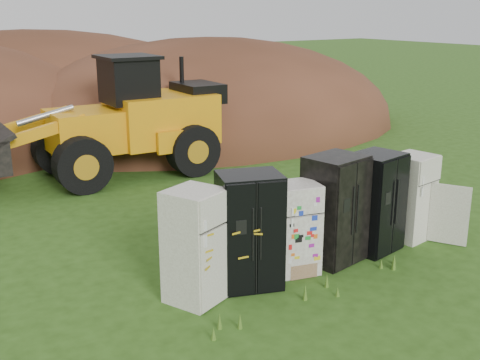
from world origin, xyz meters
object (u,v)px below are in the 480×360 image
object	(u,v)px
fridge_dark_mid	(334,209)
fridge_open_door	(411,197)
fridge_leftmost	(195,246)
fridge_black_side	(250,231)
fridge_black_right	(375,202)
wheel_loader	(101,119)
fridge_sticker	(296,228)

from	to	relation	value
fridge_dark_mid	fridge_open_door	world-z (taller)	fridge_dark_mid
fridge_leftmost	fridge_dark_mid	xyz separation A→B (m)	(2.86, -0.03, 0.07)
fridge_black_side	fridge_black_right	distance (m)	2.83
fridge_leftmost	fridge_open_door	distance (m)	4.88
fridge_open_door	wheel_loader	size ratio (longest dim) A/B	0.26
fridge_sticker	fridge_open_door	size ratio (longest dim) A/B	0.94
fridge_sticker	fridge_black_right	bearing A→B (deg)	12.59
fridge_leftmost	fridge_dark_mid	world-z (taller)	fridge_dark_mid
fridge_black_side	fridge_sticker	world-z (taller)	fridge_black_side
fridge_dark_mid	fridge_black_right	world-z (taller)	fridge_dark_mid
fridge_black_right	fridge_open_door	bearing A→B (deg)	-9.13
fridge_leftmost	fridge_sticker	size ratio (longest dim) A/B	1.13
fridge_black_side	fridge_black_right	xyz separation A→B (m)	(2.83, -0.04, -0.02)
fridge_leftmost	fridge_black_right	xyz separation A→B (m)	(3.84, -0.07, 0.04)
fridge_black_right	wheel_loader	size ratio (longest dim) A/B	0.28
fridge_black_right	wheel_loader	bearing A→B (deg)	96.81
fridge_leftmost	fridge_sticker	bearing A→B (deg)	-23.70
wheel_loader	fridge_leftmost	bearing A→B (deg)	-99.01
fridge_black_right	wheel_loader	xyz separation A→B (m)	(-2.40, 7.67, 0.68)
fridge_sticker	wheel_loader	size ratio (longest dim) A/B	0.24
fridge_dark_mid	fridge_open_door	xyz separation A→B (m)	(2.02, -0.01, -0.12)
fridge_leftmost	fridge_open_door	world-z (taller)	fridge_leftmost
fridge_black_side	fridge_black_right	size ratio (longest dim) A/B	1.02
fridge_black_right	wheel_loader	distance (m)	8.06
fridge_dark_mid	fridge_sticker	bearing A→B (deg)	169.85
fridge_black_side	wheel_loader	xyz separation A→B (m)	(0.44, 7.63, 0.66)
fridge_leftmost	fridge_open_door	bearing A→B (deg)	-23.13
fridge_open_door	fridge_leftmost	bearing A→B (deg)	170.89
fridge_sticker	fridge_black_right	distance (m)	1.86
fridge_leftmost	fridge_dark_mid	size ratio (longest dim) A/B	0.92
fridge_leftmost	wheel_loader	distance (m)	7.77
fridge_leftmost	fridge_black_side	distance (m)	1.01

